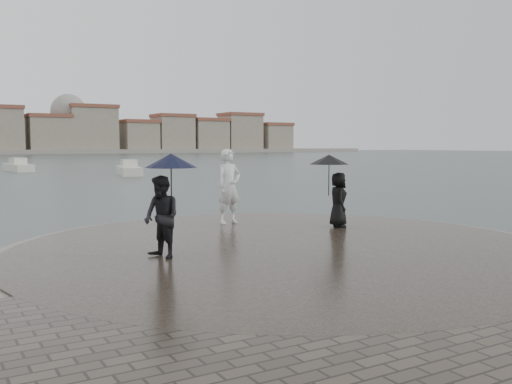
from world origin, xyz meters
TOP-DOWN VIEW (x-y plane):
  - ground at (0.00, 0.00)m, footprint 400.00×400.00m
  - kerb_ring at (0.00, 3.50)m, footprint 12.50×12.50m
  - quay_tip at (0.00, 3.50)m, footprint 11.90×11.90m
  - statue at (0.57, 7.27)m, footprint 0.83×0.61m
  - visitor_left at (-2.78, 3.61)m, footprint 1.17×1.08m
  - visitor_right at (2.69, 5.21)m, footprint 1.17×1.09m
  - boats at (0.21, 43.88)m, footprint 21.28×17.64m

SIDE VIEW (x-z plane):
  - ground at x=0.00m, z-range 0.00..0.00m
  - kerb_ring at x=0.00m, z-range 0.00..0.32m
  - quay_tip at x=0.00m, z-range 0.00..0.36m
  - boats at x=0.21m, z-range -0.37..1.13m
  - statue at x=0.57m, z-range 0.36..2.45m
  - visitor_left at x=-2.78m, z-range 0.46..2.50m
  - visitor_right at x=2.69m, z-range 0.54..2.49m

